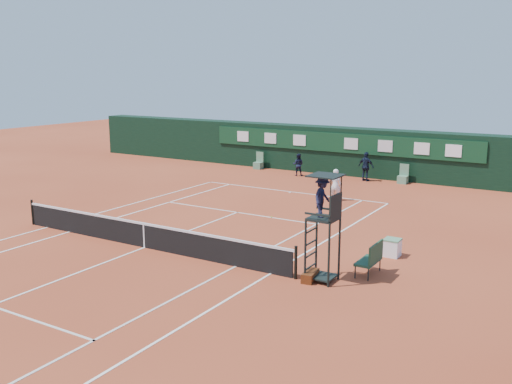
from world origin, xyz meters
TOP-DOWN VIEW (x-y plane):
  - ground at (0.00, 0.00)m, footprint 90.00×90.00m
  - court_lines at (0.00, 0.00)m, footprint 11.05×23.85m
  - tennis_net at (0.00, 0.00)m, footprint 12.90×0.10m
  - back_wall at (0.00, 18.74)m, footprint 40.00×1.65m
  - linesman_chair_left at (-5.50, 17.48)m, footprint 0.55×0.50m
  - linesman_chair_right at (4.50, 17.48)m, footprint 0.55×0.50m
  - umpire_chair at (7.17, 0.29)m, footprint 0.96×0.95m
  - player_bench at (8.33, 1.60)m, footprint 0.55×1.20m
  - tennis_bag at (6.86, 0.12)m, footprint 0.45×0.85m
  - cooler at (8.29, 3.85)m, footprint 0.57×0.57m
  - tennis_ball at (1.86, 6.39)m, footprint 0.07×0.07m
  - player at (2.91, 11.15)m, footprint 0.66×0.50m
  - ball_kid_left at (-2.00, 16.56)m, footprint 0.81×0.71m
  - ball_kid_right at (2.34, 17.06)m, footprint 1.11×0.63m

SIDE VIEW (x-z plane):
  - ground at x=0.00m, z-range 0.00..0.00m
  - court_lines at x=0.00m, z-range 0.00..0.01m
  - tennis_ball at x=1.86m, z-range 0.00..0.07m
  - tennis_bag at x=6.86m, z-range 0.00..0.30m
  - linesman_chair_left at x=-5.50m, z-range -0.26..0.89m
  - linesman_chair_right at x=4.50m, z-range -0.26..0.89m
  - cooler at x=8.29m, z-range 0.00..0.65m
  - tennis_net at x=0.00m, z-range -0.04..1.06m
  - player_bench at x=8.33m, z-range 0.05..1.15m
  - ball_kid_left at x=-2.00m, z-range 0.00..1.42m
  - player at x=2.91m, z-range 0.00..1.65m
  - ball_kid_right at x=2.34m, z-range 0.00..1.78m
  - back_wall at x=0.00m, z-range 0.01..3.01m
  - umpire_chair at x=7.17m, z-range 0.75..4.17m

